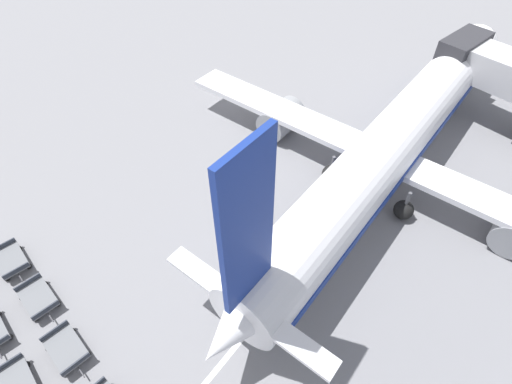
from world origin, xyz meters
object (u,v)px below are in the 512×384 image
baggage_dolly_row_mid_b_col_b (38,298)px  baggage_dolly_row_mid_b_col_c (66,349)px  airplane (392,143)px  baggage_dolly_row_mid_b_col_a (11,260)px

baggage_dolly_row_mid_b_col_b → baggage_dolly_row_mid_b_col_c: size_ratio=1.00×
baggage_dolly_row_mid_b_col_b → airplane: bearing=68.5°
baggage_dolly_row_mid_b_col_a → baggage_dolly_row_mid_b_col_c: size_ratio=1.01×
airplane → baggage_dolly_row_mid_b_col_c: size_ratio=12.09×
airplane → baggage_dolly_row_mid_b_col_b: 24.92m
baggage_dolly_row_mid_b_col_a → baggage_dolly_row_mid_b_col_b: 3.72m
baggage_dolly_row_mid_b_col_b → baggage_dolly_row_mid_b_col_c: (3.92, -0.40, 0.00)m
baggage_dolly_row_mid_b_col_a → baggage_dolly_row_mid_b_col_b: (3.72, -0.09, 0.00)m
airplane → baggage_dolly_row_mid_b_col_b: bearing=-111.5°
baggage_dolly_row_mid_b_col_a → baggage_dolly_row_mid_b_col_c: same height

